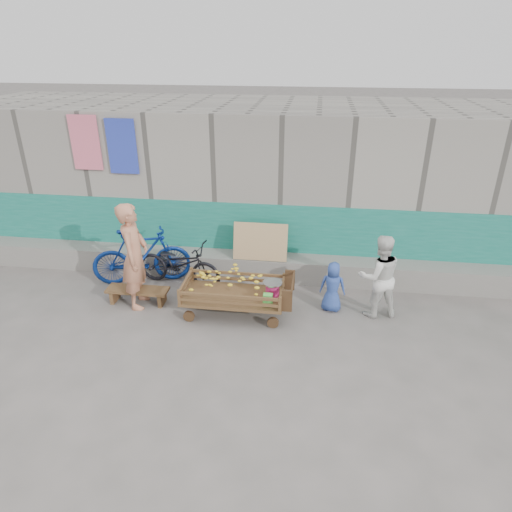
# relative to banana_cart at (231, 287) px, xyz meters

# --- Properties ---
(ground) EXTENTS (80.00, 80.00, 0.00)m
(ground) POSITION_rel_banana_cart_xyz_m (0.02, -0.98, -0.52)
(ground) COLOR #595551
(ground) RESTS_ON ground
(building_wall) EXTENTS (12.00, 3.50, 3.00)m
(building_wall) POSITION_rel_banana_cart_xyz_m (0.02, 3.07, 0.94)
(building_wall) COLOR gray
(building_wall) RESTS_ON ground
(banana_cart) EXTENTS (1.81, 0.83, 0.77)m
(banana_cart) POSITION_rel_banana_cart_xyz_m (0.00, 0.00, 0.00)
(banana_cart) COLOR #4F311D
(banana_cart) RESTS_ON ground
(bench) EXTENTS (1.08, 0.32, 0.27)m
(bench) POSITION_rel_banana_cart_xyz_m (-1.69, 0.15, -0.33)
(bench) COLOR #4F311D
(bench) RESTS_ON ground
(vendor_man) EXTENTS (0.51, 0.72, 1.85)m
(vendor_man) POSITION_rel_banana_cart_xyz_m (-1.65, 0.11, 0.40)
(vendor_man) COLOR #BC7758
(vendor_man) RESTS_ON ground
(woman) EXTENTS (0.81, 0.69, 1.43)m
(woman) POSITION_rel_banana_cart_xyz_m (2.37, 0.33, 0.19)
(woman) COLOR silver
(woman) RESTS_ON ground
(child) EXTENTS (0.46, 0.33, 0.89)m
(child) POSITION_rel_banana_cart_xyz_m (1.65, 0.37, -0.08)
(child) COLOR #2C4796
(child) RESTS_ON ground
(bicycle_dark) EXTENTS (1.73, 0.89, 0.87)m
(bicycle_dark) POSITION_rel_banana_cart_xyz_m (-1.15, 0.87, -0.09)
(bicycle_dark) COLOR black
(bicycle_dark) RESTS_ON ground
(bicycle_blue) EXTENTS (1.88, 1.03, 1.09)m
(bicycle_blue) POSITION_rel_banana_cart_xyz_m (-1.85, 0.87, 0.02)
(bicycle_blue) COLOR navy
(bicycle_blue) RESTS_ON ground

